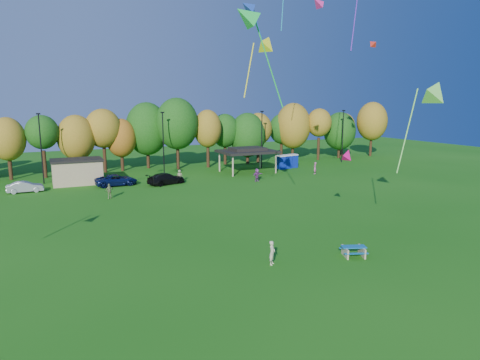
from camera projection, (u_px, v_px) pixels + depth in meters
name	position (u px, v px, depth m)	size (l,w,h in m)	color
ground	(307.00, 278.00, 25.77)	(160.00, 160.00, 0.00)	#19600F
tree_line	(134.00, 132.00, 64.87)	(93.57, 10.55, 11.15)	black
lamp_posts	(163.00, 141.00, 61.39)	(64.50, 0.25, 9.09)	black
utility_building	(77.00, 171.00, 55.21)	(6.30, 4.30, 3.25)	tan
pavilion	(247.00, 151.00, 64.00)	(8.20, 6.20, 3.77)	tan
porta_potties	(287.00, 161.00, 68.37)	(3.75, 1.79, 2.18)	#0B2198
picnic_table	(354.00, 250.00, 29.37)	(2.02, 1.86, 0.71)	tan
kite_flyer	(272.00, 253.00, 27.82)	(0.58, 0.38, 1.59)	beige
car_b	(25.00, 187.00, 50.08)	(1.40, 4.00, 1.32)	#A4A5AA
car_c	(116.00, 180.00, 54.14)	(2.38, 5.17, 1.44)	#0C174A
car_d	(166.00, 179.00, 55.05)	(2.06, 5.06, 1.47)	black
far_person_2	(109.00, 191.00, 46.86)	(0.98, 0.41, 1.67)	#7B8954
far_person_3	(257.00, 175.00, 56.99)	(1.64, 0.52, 1.77)	#89398B
far_person_4	(180.00, 176.00, 56.63)	(0.80, 0.52, 1.64)	#89895D
far_person_5	(315.00, 168.00, 62.90)	(0.64, 0.42, 1.74)	#C55D91
kite_0	(318.00, 2.00, 43.41)	(1.66, 1.30, 1.62)	#F22885
kite_5	(246.00, 17.00, 30.32)	(4.57, 2.06, 7.62)	green
kite_6	(247.00, 7.00, 37.90)	(2.73, 1.25, 4.51)	#1C3D9A
kite_7	(372.00, 43.00, 52.96)	(1.07, 1.39, 1.36)	red
kite_11	(435.00, 91.00, 33.61)	(4.82, 2.71, 7.82)	#76E350
kite_12	(347.00, 154.00, 35.36)	(1.64, 1.45, 1.33)	#E40C70
kite_13	(266.00, 43.00, 36.23)	(3.30, 2.69, 5.66)	#FFFD1A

